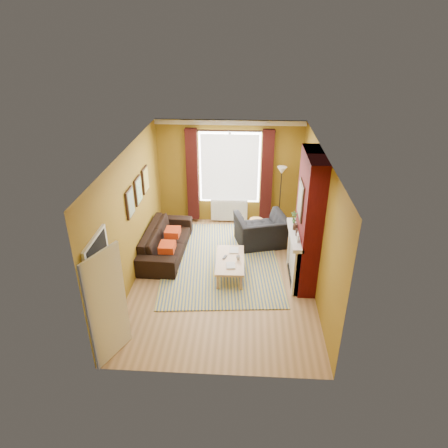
{
  "coord_description": "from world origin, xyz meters",
  "views": [
    {
      "loc": [
        0.45,
        -7.28,
        5.01
      ],
      "look_at": [
        0.0,
        0.25,
        1.15
      ],
      "focal_mm": 32.0,
      "sensor_mm": 36.0,
      "label": 1
    }
  ],
  "objects_px": {
    "armchair": "(261,231)",
    "floor_lamp": "(281,180)",
    "wicker_stool": "(256,227)",
    "sofa": "(166,241)",
    "coffee_table": "(230,261)"
  },
  "relations": [
    {
      "from": "armchair",
      "to": "floor_lamp",
      "type": "distance_m",
      "value": 1.45
    },
    {
      "from": "armchair",
      "to": "wicker_stool",
      "type": "xyz_separation_m",
      "value": [
        -0.11,
        0.48,
        -0.16
      ]
    },
    {
      "from": "wicker_stool",
      "to": "sofa",
      "type": "bearing_deg",
      "value": -154.55
    },
    {
      "from": "sofa",
      "to": "armchair",
      "type": "distance_m",
      "value": 2.33
    },
    {
      "from": "sofa",
      "to": "coffee_table",
      "type": "bearing_deg",
      "value": -116.43
    },
    {
      "from": "sofa",
      "to": "wicker_stool",
      "type": "height_order",
      "value": "sofa"
    },
    {
      "from": "armchair",
      "to": "wicker_stool",
      "type": "relative_size",
      "value": 2.65
    },
    {
      "from": "wicker_stool",
      "to": "coffee_table",
      "type": "bearing_deg",
      "value": -107.58
    },
    {
      "from": "coffee_table",
      "to": "wicker_stool",
      "type": "xyz_separation_m",
      "value": [
        0.59,
        1.87,
        -0.14
      ]
    },
    {
      "from": "sofa",
      "to": "coffee_table",
      "type": "height_order",
      "value": "sofa"
    },
    {
      "from": "sofa",
      "to": "wicker_stool",
      "type": "distance_m",
      "value": 2.39
    },
    {
      "from": "armchair",
      "to": "floor_lamp",
      "type": "relative_size",
      "value": 0.7
    },
    {
      "from": "wicker_stool",
      "to": "floor_lamp",
      "type": "distance_m",
      "value": 1.37
    },
    {
      "from": "sofa",
      "to": "wicker_stool",
      "type": "relative_size",
      "value": 5.07
    },
    {
      "from": "sofa",
      "to": "floor_lamp",
      "type": "relative_size",
      "value": 1.33
    }
  ]
}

